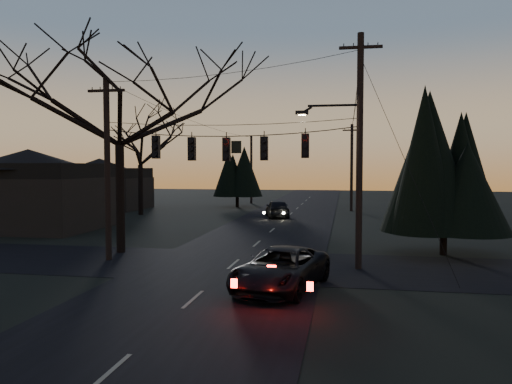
% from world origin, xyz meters
% --- Properties ---
extents(ground_plane, '(160.00, 160.00, 0.00)m').
position_xyz_m(ground_plane, '(0.00, 0.00, 0.00)').
color(ground_plane, black).
extents(main_road, '(8.00, 120.00, 0.02)m').
position_xyz_m(main_road, '(0.00, 20.00, 0.01)').
color(main_road, black).
rests_on(main_road, ground).
extents(cross_road, '(60.00, 7.00, 0.02)m').
position_xyz_m(cross_road, '(0.00, 10.00, 0.01)').
color(cross_road, black).
rests_on(cross_road, ground).
extents(utility_pole_right, '(5.00, 0.30, 10.00)m').
position_xyz_m(utility_pole_right, '(5.50, 10.00, 0.00)').
color(utility_pole_right, black).
rests_on(utility_pole_right, ground).
extents(utility_pole_left, '(1.80, 0.30, 8.50)m').
position_xyz_m(utility_pole_left, '(-6.00, 10.00, 0.00)').
color(utility_pole_left, black).
rests_on(utility_pole_left, ground).
extents(utility_pole_far_r, '(1.80, 0.30, 8.50)m').
position_xyz_m(utility_pole_far_r, '(5.50, 38.00, 0.00)').
color(utility_pole_far_r, black).
rests_on(utility_pole_far_r, ground).
extents(utility_pole_far_l, '(0.30, 0.30, 8.00)m').
position_xyz_m(utility_pole_far_l, '(-6.00, 46.00, 0.00)').
color(utility_pole_far_l, black).
rests_on(utility_pole_far_l, ground).
extents(span_signal_assembly, '(11.50, 0.44, 1.61)m').
position_xyz_m(span_signal_assembly, '(-0.24, 10.00, 5.23)').
color(span_signal_assembly, black).
rests_on(span_signal_assembly, ground).
extents(bare_tree_left, '(9.60, 9.60, 10.98)m').
position_xyz_m(bare_tree_left, '(-6.36, 12.06, 7.67)').
color(bare_tree_left, black).
rests_on(bare_tree_left, ground).
extents(evergreen_right, '(4.79, 4.79, 7.23)m').
position_xyz_m(evergreen_right, '(9.75, 14.25, 4.21)').
color(evergreen_right, black).
rests_on(evergreen_right, ground).
extents(bare_tree_dist, '(7.79, 7.79, 9.04)m').
position_xyz_m(bare_tree_dist, '(-13.34, 30.86, 6.32)').
color(bare_tree_dist, black).
rests_on(bare_tree_dist, ground).
extents(evergreen_dist, '(4.04, 4.04, 5.71)m').
position_xyz_m(evergreen_dist, '(-6.54, 40.71, 3.45)').
color(evergreen_dist, black).
rests_on(evergreen_dist, ground).
extents(house_left_near, '(10.00, 8.00, 5.60)m').
position_xyz_m(house_left_near, '(-17.00, 20.00, 2.80)').
color(house_left_near, black).
rests_on(house_left_near, ground).
extents(house_left_far, '(9.00, 7.00, 5.20)m').
position_xyz_m(house_left_far, '(-20.00, 36.00, 2.60)').
color(house_left_far, black).
rests_on(house_left_far, ground).
extents(suv_near, '(3.53, 5.66, 1.46)m').
position_xyz_m(suv_near, '(2.69, 5.87, 0.73)').
color(suv_near, black).
rests_on(suv_near, ground).
extents(sedan_oncoming_a, '(2.78, 4.81, 1.54)m').
position_xyz_m(sedan_oncoming_a, '(-0.80, 30.62, 0.77)').
color(sedan_oncoming_a, black).
rests_on(sedan_oncoming_a, ground).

